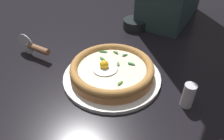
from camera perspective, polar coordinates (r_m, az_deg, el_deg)
name	(u,v)px	position (r m, az deg, el deg)	size (l,w,h in m)	color
ground_plane	(111,86)	(0.67, -0.25, -4.33)	(2.40, 2.40, 0.03)	black
pizza_plate	(112,77)	(0.67, 0.00, -1.75)	(0.30, 0.30, 0.01)	white
pizza	(112,70)	(0.66, -0.03, 0.12)	(0.26, 0.26, 0.06)	#B57442
side_bowl	(135,24)	(0.96, 6.10, 11.99)	(0.10, 0.10, 0.04)	black
pizza_cutter	(35,47)	(0.80, -19.69, 5.61)	(0.04, 0.14, 0.08)	silver
pepper_shaker	(188,96)	(0.60, 19.44, -6.35)	(0.03, 0.03, 0.07)	silver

